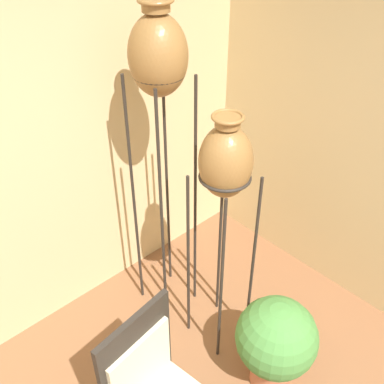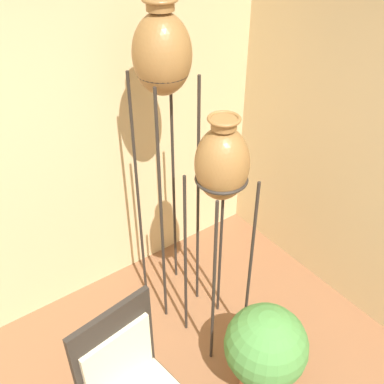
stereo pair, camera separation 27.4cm
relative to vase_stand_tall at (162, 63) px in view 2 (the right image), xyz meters
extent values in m
cylinder|color=#28231E|center=(-0.14, -0.14, -0.96)|extent=(0.02, 0.02, 1.80)
cylinder|color=#28231E|center=(0.14, -0.14, -0.96)|extent=(0.02, 0.02, 1.80)
cylinder|color=#28231E|center=(-0.14, 0.14, -0.96)|extent=(0.02, 0.02, 1.80)
cylinder|color=#28231E|center=(0.14, 0.14, -0.96)|extent=(0.02, 0.02, 1.80)
torus|color=#28231E|center=(0.00, 0.00, -0.06)|extent=(0.29, 0.29, 0.02)
ellipsoid|color=olive|center=(0.00, 0.00, 0.05)|extent=(0.33, 0.33, 0.46)
cylinder|color=olive|center=(0.00, 0.00, 0.30)|extent=(0.15, 0.15, 0.05)
cylinder|color=#28231E|center=(-0.10, -0.63, -1.19)|extent=(0.02, 0.02, 1.33)
cylinder|color=#28231E|center=(0.20, -0.63, -1.19)|extent=(0.02, 0.02, 1.33)
cylinder|color=#28231E|center=(-0.10, -0.33, -1.19)|extent=(0.02, 0.02, 1.33)
cylinder|color=#28231E|center=(0.20, -0.33, -1.19)|extent=(0.02, 0.02, 1.33)
torus|color=#28231E|center=(0.05, -0.48, -0.53)|extent=(0.30, 0.30, 0.02)
ellipsoid|color=olive|center=(0.05, -0.48, -0.43)|extent=(0.30, 0.30, 0.43)
cylinder|color=olive|center=(0.05, -0.48, -0.19)|extent=(0.14, 0.14, 0.05)
torus|color=olive|center=(0.05, -0.48, -0.16)|extent=(0.18, 0.18, 0.02)
cube|color=#28231E|center=(-0.81, -0.74, -1.08)|extent=(0.46, 0.09, 0.59)
cube|color=beige|center=(-0.81, -0.76, -1.14)|extent=(0.39, 0.07, 0.42)
cylinder|color=#B26647|center=(0.02, -0.99, -1.73)|extent=(0.26, 0.26, 0.24)
torus|color=#B26647|center=(0.02, -0.99, -1.61)|extent=(0.29, 0.29, 0.02)
sphere|color=#47843D|center=(0.02, -0.99, -1.43)|extent=(0.50, 0.50, 0.50)
camera|label=1|loc=(-1.50, -1.87, 0.85)|focal=42.00mm
camera|label=2|loc=(-1.29, -2.04, 0.85)|focal=42.00mm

